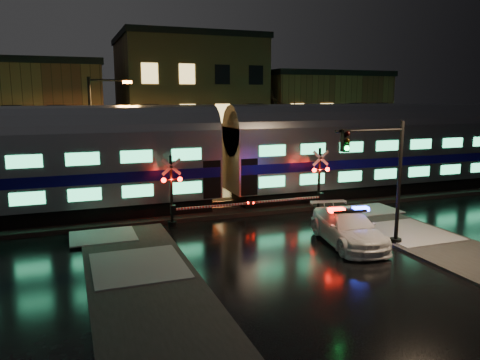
% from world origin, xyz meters
% --- Properties ---
extents(ground, '(120.00, 120.00, 0.00)m').
position_xyz_m(ground, '(0.00, 0.00, 0.00)').
color(ground, black).
rests_on(ground, ground).
extents(ballast, '(90.00, 4.20, 0.24)m').
position_xyz_m(ballast, '(0.00, 5.00, 0.12)').
color(ballast, black).
rests_on(ballast, ground).
extents(sidewalk_left, '(4.00, 20.00, 0.12)m').
position_xyz_m(sidewalk_left, '(-6.50, -6.00, 0.06)').
color(sidewalk_left, '#2D2D2D').
rests_on(sidewalk_left, ground).
extents(sidewalk_right, '(4.00, 20.00, 0.12)m').
position_xyz_m(sidewalk_right, '(6.50, -6.00, 0.06)').
color(sidewalk_right, '#2D2D2D').
rests_on(sidewalk_right, ground).
extents(building_left, '(14.00, 10.00, 9.00)m').
position_xyz_m(building_left, '(-13.00, 22.00, 4.50)').
color(building_left, brown).
rests_on(building_left, ground).
extents(building_mid, '(12.00, 11.00, 11.50)m').
position_xyz_m(building_mid, '(2.00, 22.50, 5.75)').
color(building_mid, brown).
rests_on(building_mid, ground).
extents(building_right, '(12.00, 10.00, 8.50)m').
position_xyz_m(building_right, '(15.00, 22.00, 4.25)').
color(building_right, brown).
rests_on(building_right, ground).
extents(train, '(51.00, 3.12, 5.92)m').
position_xyz_m(train, '(-0.40, 5.00, 3.38)').
color(train, black).
rests_on(train, ballast).
extents(police_car, '(3.00, 5.57, 1.70)m').
position_xyz_m(police_car, '(2.88, -3.19, 0.78)').
color(police_car, white).
rests_on(police_car, ground).
extents(crossing_signal_right, '(5.31, 0.63, 3.76)m').
position_xyz_m(crossing_signal_right, '(4.19, 2.30, 1.55)').
color(crossing_signal_right, black).
rests_on(crossing_signal_right, ground).
extents(crossing_signal_left, '(5.22, 0.63, 3.70)m').
position_xyz_m(crossing_signal_left, '(-3.62, 2.30, 1.52)').
color(crossing_signal_left, black).
rests_on(crossing_signal_left, ground).
extents(traffic_light, '(3.61, 0.67, 5.58)m').
position_xyz_m(traffic_light, '(4.02, -4.05, 2.97)').
color(traffic_light, black).
rests_on(traffic_light, ground).
extents(streetlight, '(2.60, 0.27, 7.77)m').
position_xyz_m(streetlight, '(-7.12, 9.00, 4.48)').
color(streetlight, black).
rests_on(streetlight, ground).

